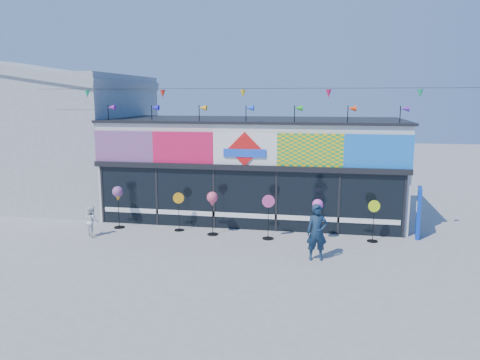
% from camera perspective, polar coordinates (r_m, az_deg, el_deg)
% --- Properties ---
extents(ground, '(80.00, 80.00, 0.00)m').
position_cam_1_polar(ground, '(14.84, -1.71, -9.61)').
color(ground, gray).
rests_on(ground, ground).
extents(kite_shop, '(16.00, 5.70, 5.31)m').
position_cam_1_polar(kite_shop, '(20.04, 1.82, 1.60)').
color(kite_shop, silver).
rests_on(kite_shop, ground).
extents(neighbour_building, '(8.18, 7.20, 6.87)m').
position_cam_1_polar(neighbour_building, '(24.45, -21.70, 5.16)').
color(neighbour_building, '#A6A8AB').
rests_on(neighbour_building, ground).
extents(blue_sign, '(0.28, 0.92, 1.81)m').
position_cam_1_polar(blue_sign, '(18.03, 20.94, -3.71)').
color(blue_sign, '#0B33A9').
rests_on(blue_sign, ground).
extents(spinner_0, '(0.41, 0.41, 1.64)m').
position_cam_1_polar(spinner_0, '(18.53, -14.67, -1.74)').
color(spinner_0, black).
rests_on(spinner_0, ground).
extents(spinner_1, '(0.39, 0.37, 1.46)m').
position_cam_1_polar(spinner_1, '(17.82, -7.47, -3.72)').
color(spinner_1, black).
rests_on(spinner_1, ground).
extents(spinner_2, '(0.41, 0.41, 1.61)m').
position_cam_1_polar(spinner_2, '(17.05, -3.39, -2.50)').
color(spinner_2, black).
rests_on(spinner_2, ground).
extents(spinner_3, '(0.44, 0.41, 1.60)m').
position_cam_1_polar(spinner_3, '(16.64, 3.46, -4.38)').
color(spinner_3, black).
rests_on(spinner_3, ground).
extents(spinner_4, '(0.38, 0.38, 1.51)m').
position_cam_1_polar(spinner_4, '(16.50, 9.45, -3.34)').
color(spinner_4, black).
rests_on(spinner_4, ground).
extents(spinner_5, '(0.41, 0.38, 1.48)m').
position_cam_1_polar(spinner_5, '(16.98, 15.96, -4.70)').
color(spinner_5, black).
rests_on(spinner_5, ground).
extents(adult_man, '(0.70, 0.52, 1.77)m').
position_cam_1_polar(adult_man, '(14.70, 9.37, -6.32)').
color(adult_man, '#13273E').
rests_on(adult_man, ground).
extents(child, '(0.61, 0.59, 1.11)m').
position_cam_1_polar(child, '(17.88, -17.60, -4.79)').
color(child, white).
rests_on(child, ground).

